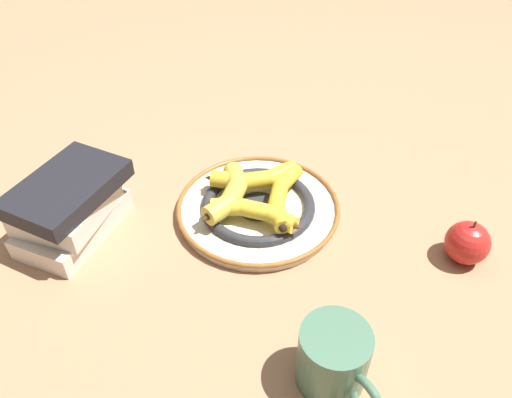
% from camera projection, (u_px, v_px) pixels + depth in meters
% --- Properties ---
extents(ground_plane, '(2.80, 2.80, 0.00)m').
position_uv_depth(ground_plane, '(259.00, 216.00, 0.94)').
color(ground_plane, '#A87A56').
extents(decorative_bowl, '(0.31, 0.31, 0.03)m').
position_uv_depth(decorative_bowl, '(256.00, 207.00, 0.94)').
color(decorative_bowl, beige).
rests_on(decorative_bowl, ground_plane).
extents(banana_a, '(0.16, 0.11, 0.03)m').
position_uv_depth(banana_a, '(256.00, 212.00, 0.88)').
color(banana_a, yellow).
rests_on(banana_a, decorative_bowl).
extents(banana_b, '(0.11, 0.15, 0.04)m').
position_uv_depth(banana_b, '(229.00, 195.00, 0.91)').
color(banana_b, gold).
rests_on(banana_b, decorative_bowl).
extents(banana_c, '(0.19, 0.06, 0.03)m').
position_uv_depth(banana_c, '(253.00, 178.00, 0.95)').
color(banana_c, gold).
rests_on(banana_c, decorative_bowl).
extents(banana_d, '(0.10, 0.18, 0.03)m').
position_uv_depth(banana_d, '(282.00, 195.00, 0.92)').
color(banana_d, gold).
rests_on(banana_d, decorative_bowl).
extents(book_stack, '(0.23, 0.24, 0.12)m').
position_uv_depth(book_stack, '(70.00, 207.00, 0.87)').
color(book_stack, silver).
rests_on(book_stack, ground_plane).
extents(coffee_mug, '(0.10, 0.15, 0.10)m').
position_uv_depth(coffee_mug, '(335.00, 359.00, 0.66)').
color(coffee_mug, '#477056').
rests_on(coffee_mug, ground_plane).
extents(apple, '(0.07, 0.07, 0.09)m').
position_uv_depth(apple, '(467.00, 243.00, 0.84)').
color(apple, red).
rests_on(apple, ground_plane).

